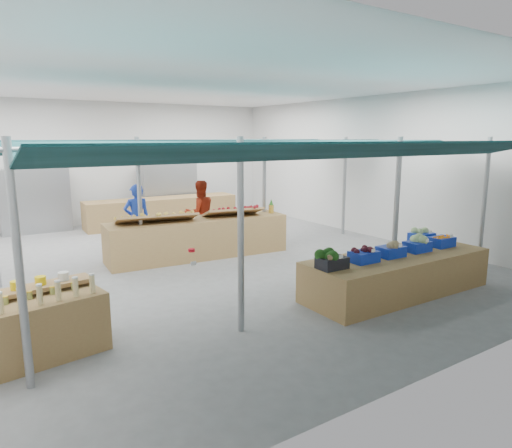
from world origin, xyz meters
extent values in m
plane|color=slate|center=(0.00, 0.00, 0.00)|extent=(13.00, 13.00, 0.00)
plane|color=silver|center=(0.00, 0.00, 4.20)|extent=(13.00, 13.00, 0.00)
plane|color=silver|center=(0.00, 6.50, 2.10)|extent=(12.00, 0.00, 12.00)
plane|color=silver|center=(6.00, 0.00, 2.10)|extent=(0.00, 13.00, 13.00)
cylinder|color=gray|center=(-4.00, -4.00, 1.50)|extent=(0.10, 0.10, 3.00)
cylinder|color=gray|center=(-1.00, -4.00, 1.50)|extent=(0.10, 0.10, 3.00)
cylinder|color=gray|center=(-1.00, 0.50, 1.50)|extent=(0.10, 0.10, 3.00)
cylinder|color=gray|center=(2.50, -4.00, 1.50)|extent=(0.10, 0.10, 3.00)
cylinder|color=gray|center=(2.50, 0.50, 1.50)|extent=(0.10, 0.10, 3.00)
cylinder|color=gray|center=(5.50, -4.00, 1.50)|extent=(0.10, 0.10, 3.00)
cylinder|color=gray|center=(5.50, 0.50, 1.50)|extent=(0.10, 0.10, 3.00)
cylinder|color=gray|center=(0.75, -4.00, 2.85)|extent=(10.00, 0.06, 0.06)
cylinder|color=gray|center=(0.75, 0.50, 2.85)|extent=(10.00, 0.06, 0.06)
cube|color=black|center=(0.75, -4.65, 2.78)|extent=(9.50, 1.28, 0.30)
cube|color=black|center=(0.75, -3.35, 2.78)|extent=(9.50, 1.28, 0.30)
cube|color=black|center=(0.75, -0.15, 2.78)|extent=(9.50, 1.28, 0.30)
cube|color=black|center=(0.75, 1.15, 2.78)|extent=(9.50, 1.28, 0.30)
cube|color=#B23F33|center=(-2.50, 6.00, 1.00)|extent=(2.00, 0.50, 2.00)
cube|color=#B23F33|center=(2.00, 6.00, 1.00)|extent=(2.00, 0.50, 2.00)
cube|color=olive|center=(-3.87, -3.24, 0.42)|extent=(2.00, 1.11, 0.84)
cube|color=#997247|center=(-3.91, -2.98, 0.92)|extent=(1.93, 0.64, 0.06)
cube|color=olive|center=(2.44, -4.15, 0.38)|extent=(3.94, 1.36, 0.76)
cube|color=olive|center=(0.47, 0.47, 0.49)|extent=(4.63, 1.47, 0.98)
cube|color=olive|center=(1.35, 5.09, 0.47)|extent=(5.23, 1.31, 0.93)
cube|color=#0F2BA6|center=(2.57, -3.33, 0.28)|extent=(0.52, 0.40, 0.57)
imported|color=#1A37AD|center=(-0.73, 1.57, 0.91)|extent=(0.70, 0.49, 1.82)
imported|color=maroon|center=(1.07, 1.57, 0.91)|extent=(0.94, 0.76, 1.82)
cube|color=black|center=(0.75, -4.13, 0.86)|extent=(0.51, 0.36, 0.20)
cube|color=white|center=(0.75, -4.35, 1.02)|extent=(0.08, 0.01, 0.06)
cube|color=#0F2BA6|center=(1.52, -4.14, 0.86)|extent=(0.51, 0.36, 0.20)
cube|color=white|center=(1.51, -4.36, 1.02)|extent=(0.08, 0.01, 0.06)
cube|color=#0F2BA6|center=(2.23, -4.15, 0.86)|extent=(0.51, 0.36, 0.20)
cube|color=white|center=(2.22, -4.37, 1.02)|extent=(0.08, 0.01, 0.06)
cube|color=#0F2BA6|center=(2.99, -4.16, 0.86)|extent=(0.51, 0.36, 0.20)
cube|color=white|center=(2.98, -4.38, 1.02)|extent=(0.08, 0.01, 0.06)
cube|color=#0F2BA6|center=(3.75, -4.17, 0.86)|extent=(0.51, 0.36, 0.20)
cube|color=white|center=(3.75, -4.39, 1.02)|extent=(0.08, 0.01, 0.06)
sphere|color=brown|center=(0.59, -4.26, 1.00)|extent=(0.09, 0.09, 0.09)
sphere|color=brown|center=(0.54, -4.28, 1.04)|extent=(0.06, 0.06, 0.06)
cylinder|color=#B00B16|center=(-1.29, -2.86, 1.10)|extent=(0.12, 0.12, 0.05)
cube|color=white|center=(-1.29, -2.92, 0.88)|extent=(0.10, 0.01, 0.07)
cube|color=#997247|center=(-0.62, 0.46, 1.10)|extent=(1.99, 1.00, 0.26)
cube|color=#997247|center=(1.38, 0.29, 1.10)|extent=(1.59, 0.93, 0.26)
cylinder|color=#8C6019|center=(2.51, 0.19, 1.09)|extent=(0.14, 0.14, 0.22)
cone|color=#26661E|center=(2.51, 0.19, 1.28)|extent=(0.12, 0.12, 0.18)
cube|color=#0F2BA6|center=(3.76, -3.68, 0.86)|extent=(0.53, 0.39, 0.20)
cube|color=white|center=(3.74, -3.90, 1.02)|extent=(0.08, 0.02, 0.06)
camera|label=1|loc=(-4.50, -9.74, 2.98)|focal=32.00mm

